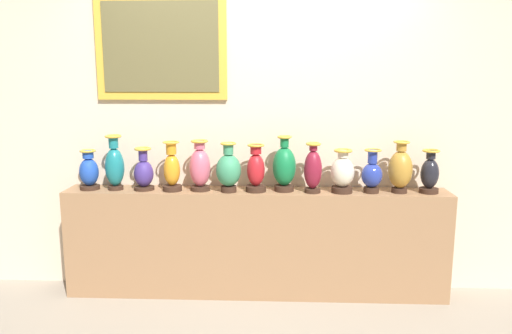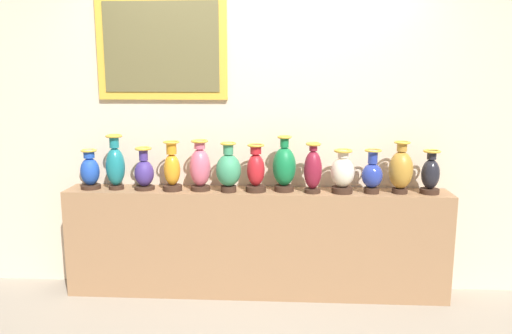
{
  "view_description": "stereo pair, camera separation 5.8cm",
  "coord_description": "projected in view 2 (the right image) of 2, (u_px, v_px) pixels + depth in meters",
  "views": [
    {
      "loc": [
        0.16,
        -3.72,
        1.72
      ],
      "look_at": [
        0.0,
        0.0,
        1.03
      ],
      "focal_mm": 34.73,
      "sensor_mm": 36.0,
      "label": 1
    },
    {
      "loc": [
        0.22,
        -3.71,
        1.72
      ],
      "look_at": [
        0.0,
        0.0,
        1.03
      ],
      "focal_mm": 34.73,
      "sensor_mm": 36.0,
      "label": 2
    }
  ],
  "objects": [
    {
      "name": "vase_sapphire",
      "position": [
        90.0,
        171.0,
        3.85
      ],
      "size": [
        0.15,
        0.15,
        0.31
      ],
      "color": "#382319",
      "rests_on": "display_shelf"
    },
    {
      "name": "vase_ochre",
      "position": [
        401.0,
        170.0,
        3.7
      ],
      "size": [
        0.18,
        0.18,
        0.39
      ],
      "color": "#382319",
      "rests_on": "display_shelf"
    },
    {
      "name": "vase_emerald",
      "position": [
        284.0,
        167.0,
        3.76
      ],
      "size": [
        0.18,
        0.18,
        0.43
      ],
      "color": "#382319",
      "rests_on": "display_shelf"
    },
    {
      "name": "vase_amber",
      "position": [
        172.0,
        169.0,
        3.79
      ],
      "size": [
        0.15,
        0.15,
        0.38
      ],
      "color": "#382319",
      "rests_on": "display_shelf"
    },
    {
      "name": "display_shelf",
      "position": [
        256.0,
        242.0,
        3.89
      ],
      "size": [
        2.96,
        0.31,
        0.84
      ],
      "primitive_type": "cube",
      "color": "#99704C",
      "rests_on": "ground_plane"
    },
    {
      "name": "vase_onyx",
      "position": [
        430.0,
        174.0,
        3.69
      ],
      "size": [
        0.14,
        0.14,
        0.33
      ],
      "color": "#382319",
      "rests_on": "display_shelf"
    },
    {
      "name": "vase_burgundy",
      "position": [
        313.0,
        170.0,
        3.71
      ],
      "size": [
        0.14,
        0.14,
        0.38
      ],
      "color": "#382319",
      "rests_on": "display_shelf"
    },
    {
      "name": "vase_indigo",
      "position": [
        144.0,
        172.0,
        3.83
      ],
      "size": [
        0.15,
        0.15,
        0.33
      ],
      "color": "#382319",
      "rests_on": "display_shelf"
    },
    {
      "name": "vase_rose",
      "position": [
        200.0,
        167.0,
        3.8
      ],
      "size": [
        0.16,
        0.16,
        0.39
      ],
      "color": "#382319",
      "rests_on": "display_shelf"
    },
    {
      "name": "back_wall",
      "position": [
        255.0,
        126.0,
        3.94
      ],
      "size": [
        4.59,
        0.14,
        2.62
      ],
      "color": "beige",
      "rests_on": "ground_plane"
    },
    {
      "name": "vase_jade",
      "position": [
        228.0,
        170.0,
        3.74
      ],
      "size": [
        0.19,
        0.19,
        0.38
      ],
      "color": "#382319",
      "rests_on": "display_shelf"
    },
    {
      "name": "ground_plane",
      "position": [
        256.0,
        293.0,
        3.97
      ],
      "size": [
        10.59,
        10.59,
        0.0
      ],
      "primitive_type": "plane",
      "color": "gray"
    },
    {
      "name": "vase_ivory",
      "position": [
        343.0,
        173.0,
        3.72
      ],
      "size": [
        0.18,
        0.18,
        0.33
      ],
      "color": "#382319",
      "rests_on": "display_shelf"
    },
    {
      "name": "vase_teal",
      "position": [
        115.0,
        165.0,
        3.83
      ],
      "size": [
        0.15,
        0.15,
        0.43
      ],
      "color": "#382319",
      "rests_on": "display_shelf"
    },
    {
      "name": "vase_cobalt",
      "position": [
        372.0,
        174.0,
        3.71
      ],
      "size": [
        0.16,
        0.16,
        0.33
      ],
      "color": "#382319",
      "rests_on": "display_shelf"
    },
    {
      "name": "vase_crimson",
      "position": [
        256.0,
        170.0,
        3.76
      ],
      "size": [
        0.16,
        0.16,
        0.36
      ],
      "color": "#382319",
      "rests_on": "display_shelf"
    }
  ]
}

